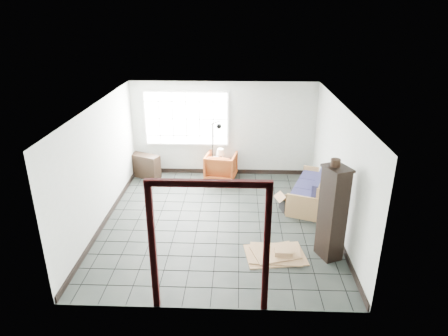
{
  "coord_description": "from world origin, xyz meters",
  "views": [
    {
      "loc": [
        0.41,
        -7.73,
        4.44
      ],
      "look_at": [
        0.11,
        0.3,
        1.16
      ],
      "focal_mm": 32.0,
      "sensor_mm": 36.0,
      "label": 1
    }
  ],
  "objects_px": {
    "futon_sofa": "(312,191)",
    "tall_shelf": "(333,213)",
    "armchair": "(221,165)",
    "side_table": "(220,164)"
  },
  "relations": [
    {
      "from": "side_table",
      "to": "tall_shelf",
      "type": "bearing_deg",
      "value": -58.42
    },
    {
      "from": "futon_sofa",
      "to": "side_table",
      "type": "height_order",
      "value": "futon_sofa"
    },
    {
      "from": "armchair",
      "to": "tall_shelf",
      "type": "distance_m",
      "value": 4.22
    },
    {
      "from": "futon_sofa",
      "to": "armchair",
      "type": "xyz_separation_m",
      "value": [
        -2.25,
        1.33,
        0.11
      ]
    },
    {
      "from": "side_table",
      "to": "armchair",
      "type": "bearing_deg",
      "value": -64.56
    },
    {
      "from": "futon_sofa",
      "to": "side_table",
      "type": "bearing_deg",
      "value": 168.74
    },
    {
      "from": "side_table",
      "to": "tall_shelf",
      "type": "xyz_separation_m",
      "value": [
        2.23,
        -3.63,
        0.53
      ]
    },
    {
      "from": "futon_sofa",
      "to": "tall_shelf",
      "type": "bearing_deg",
      "value": -71.3
    },
    {
      "from": "armchair",
      "to": "tall_shelf",
      "type": "bearing_deg",
      "value": 131.2
    },
    {
      "from": "armchair",
      "to": "tall_shelf",
      "type": "relative_size",
      "value": 0.45
    }
  ]
}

